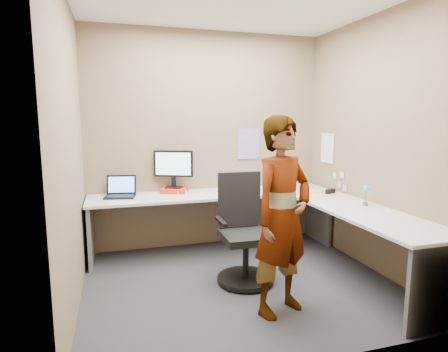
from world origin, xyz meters
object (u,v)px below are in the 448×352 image
object	(u,v)px
monitor	(173,166)
person	(282,216)
office_chair	(244,238)
desk	(266,213)

from	to	relation	value
monitor	person	size ratio (longest dim) A/B	0.28
monitor	office_chair	size ratio (longest dim) A/B	0.43
office_chair	person	size ratio (longest dim) A/B	0.65
desk	person	xyz separation A→B (m)	(-0.28, -0.99, 0.24)
monitor	office_chair	distance (m)	1.36
desk	office_chair	bearing A→B (deg)	-139.63
desk	office_chair	xyz separation A→B (m)	(-0.38, -0.32, -0.15)
office_chair	desk	bearing A→B (deg)	41.24
desk	monitor	size ratio (longest dim) A/B	6.54
desk	monitor	distance (m)	1.27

